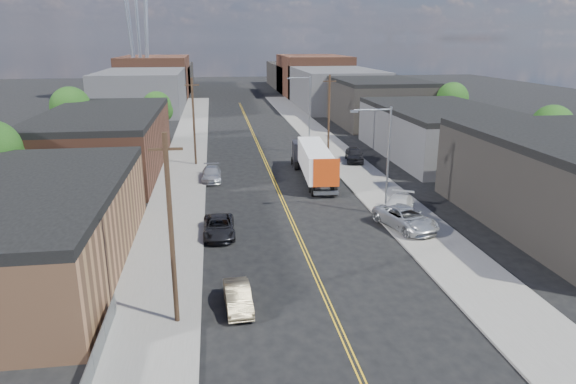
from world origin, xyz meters
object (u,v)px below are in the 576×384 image
object	(u,v)px
car_left_d	(211,174)
car_right_lot_b	(398,207)
car_right_lot_c	(354,155)
car_left_b	(238,297)
car_right_lot_a	(406,218)
semi_truck	(312,159)
car_left_c	(219,227)

from	to	relation	value
car_left_d	car_right_lot_b	size ratio (longest dim) A/B	0.88
car_right_lot_b	car_right_lot_c	xyz separation A→B (m)	(1.70, 19.67, 0.03)
car_left_b	car_right_lot_a	bearing A→B (deg)	34.26
car_left_d	car_right_lot_a	size ratio (longest dim) A/B	0.83
semi_truck	car_left_b	size ratio (longest dim) A/B	3.68
car_left_b	car_left_c	distance (m)	11.05
car_left_b	car_right_lot_a	distance (m)	16.79
car_right_lot_a	car_right_lot_b	bearing A→B (deg)	65.31
car_left_d	car_right_lot_b	bearing A→B (deg)	-42.18
car_left_c	semi_truck	bearing A→B (deg)	56.69
car_right_lot_b	semi_truck	bearing A→B (deg)	138.33
car_left_b	car_right_lot_b	world-z (taller)	car_right_lot_b
semi_truck	car_left_b	distance (m)	27.63
car_left_c	car_left_d	bearing A→B (deg)	92.00
car_right_lot_a	car_left_b	bearing A→B (deg)	-160.01
car_left_b	car_left_d	distance (m)	26.89
car_left_d	car_right_lot_b	world-z (taller)	car_right_lot_b
car_left_c	car_right_lot_a	bearing A→B (deg)	-3.37
car_left_c	car_right_lot_a	xyz separation A→B (m)	(14.21, -0.85, 0.27)
car_right_lot_a	car_left_c	bearing A→B (deg)	159.29
semi_truck	car_left_c	bearing A→B (deg)	-119.35
car_left_c	car_left_d	xyz separation A→B (m)	(-0.54, 15.84, 0.01)
semi_truck	car_left_b	world-z (taller)	semi_truck
car_left_c	car_right_lot_b	world-z (taller)	car_right_lot_b
car_left_b	car_right_lot_c	bearing A→B (deg)	61.65
car_left_c	car_right_lot_b	xyz separation A→B (m)	(14.57, 1.87, 0.25)
semi_truck	car_left_b	xyz separation A→B (m)	(-9.04, -26.06, -1.48)
car_left_d	car_right_lot_a	distance (m)	22.27
car_right_lot_c	car_left_d	bearing A→B (deg)	-151.36
car_left_d	car_right_lot_c	distance (m)	17.74
car_left_b	car_right_lot_a	xyz separation A→B (m)	(13.35, 10.17, 0.31)
car_left_c	car_right_lot_c	world-z (taller)	car_right_lot_c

